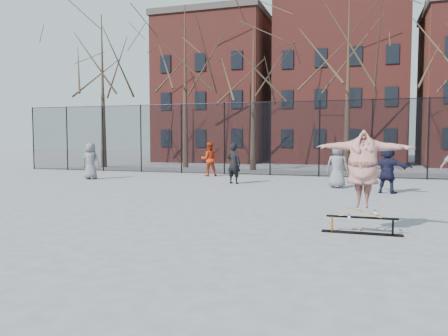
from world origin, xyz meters
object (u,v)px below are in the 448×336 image
(bystander_grey, at_px, (91,161))
(bystander_red, at_px, (209,159))
(skate_rail, at_px, (362,227))
(bystander_black, at_px, (234,163))
(bystander_extra, at_px, (337,166))
(skateboard, at_px, (362,214))
(bystander_navy, at_px, (387,169))
(skater, at_px, (363,173))

(bystander_grey, distance_m, bystander_red, 6.02)
(skate_rail, bearing_deg, bystander_black, 121.58)
(skate_rail, relative_size, bystander_extra, 0.93)
(skateboard, height_order, bystander_navy, bystander_navy)
(bystander_grey, height_order, bystander_red, bystander_red)
(bystander_grey, bearing_deg, bystander_navy, 164.69)
(bystander_grey, xyz_separation_m, bystander_red, (4.97, 3.40, 0.00))
(skateboard, relative_size, skater, 0.42)
(bystander_red, bearing_deg, skater, 95.87)
(bystander_extra, bearing_deg, skater, 101.95)
(bystander_navy, relative_size, bystander_extra, 1.01)
(skate_rail, distance_m, skateboard, 0.28)
(skater, relative_size, bystander_red, 1.13)
(skate_rail, height_order, bystander_navy, bystander_navy)
(skater, height_order, bystander_navy, skater)
(skate_rail, xyz_separation_m, skater, (0.00, 0.00, 1.15))
(skateboard, height_order, skater, skater)
(bystander_extra, bearing_deg, skate_rail, 101.93)
(skate_rail, height_order, bystander_red, bystander_red)
(bystander_red, bearing_deg, bystander_black, 98.78)
(skater, distance_m, bystander_black, 10.45)
(bystander_black, relative_size, bystander_red, 1.00)
(skate_rail, distance_m, bystander_red, 14.45)
(skateboard, bearing_deg, bystander_grey, 145.59)
(skateboard, distance_m, bystander_navy, 7.45)
(bystander_grey, bearing_deg, bystander_red, -155.24)
(skateboard, relative_size, bystander_black, 0.47)
(bystander_grey, height_order, bystander_extra, bystander_extra)
(bystander_grey, relative_size, bystander_red, 1.00)
(bystander_navy, distance_m, bystander_extra, 2.21)
(bystander_extra, bearing_deg, bystander_grey, 4.56)
(skate_rail, height_order, bystander_black, bystander_black)
(bystander_red, relative_size, bystander_navy, 0.99)
(skate_rail, relative_size, bystander_navy, 0.92)
(skater, bearing_deg, skateboard, 5.89)
(bystander_grey, distance_m, bystander_navy, 13.71)
(bystander_grey, bearing_deg, bystander_black, 171.57)
(skate_rail, distance_m, bystander_navy, 7.47)
(skateboard, xyz_separation_m, bystander_red, (-7.80, 12.15, 0.48))
(skater, bearing_deg, skate_rail, -174.11)
(skater, relative_size, bystander_navy, 1.12)
(skateboard, relative_size, bystander_extra, 0.47)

